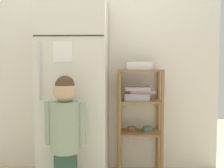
% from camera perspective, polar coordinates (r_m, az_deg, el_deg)
% --- Properties ---
extents(kitchen_wall_back, '(2.56, 0.03, 2.30)m').
position_cam_1_polar(kitchen_wall_back, '(2.84, -2.81, 4.59)').
color(kitchen_wall_back, silver).
rests_on(kitchen_wall_back, ground).
extents(refrigerator, '(0.63, 0.60, 1.80)m').
position_cam_1_polar(refrigerator, '(2.57, -8.15, -0.93)').
color(refrigerator, silver).
rests_on(refrigerator, ground).
extents(child_standing, '(0.34, 0.25, 1.04)m').
position_cam_1_polar(child_standing, '(2.16, -10.15, -9.12)').
color(child_standing, '#315142').
rests_on(child_standing, ground).
extents(pantry_shelf_unit, '(0.45, 0.31, 1.08)m').
position_cam_1_polar(pantry_shelf_unit, '(2.68, 6.00, -4.92)').
color(pantry_shelf_unit, olive).
rests_on(pantry_shelf_unit, ground).
extents(fruit_bin, '(0.25, 0.18, 0.08)m').
position_cam_1_polar(fruit_bin, '(2.65, 6.22, 3.79)').
color(fruit_bin, white).
rests_on(fruit_bin, pantry_shelf_unit).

